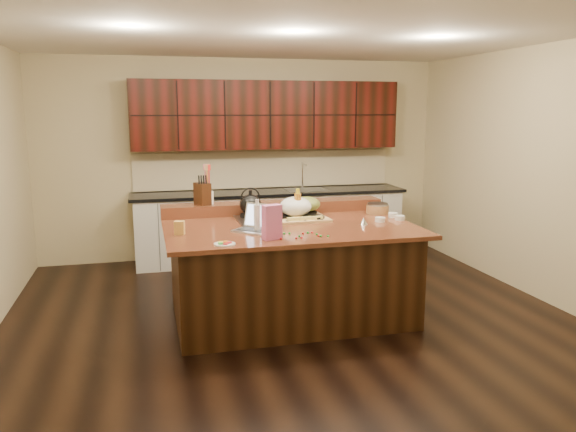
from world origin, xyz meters
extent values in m
cube|color=black|center=(0.00, 0.00, -0.01)|extent=(5.50, 5.00, 0.01)
cube|color=silver|center=(0.00, 0.00, 2.71)|extent=(5.50, 5.00, 0.01)
cube|color=#C3B388|center=(0.00, 2.50, 1.35)|extent=(5.50, 0.01, 2.70)
cube|color=#C3B388|center=(0.00, -2.50, 1.35)|extent=(5.50, 0.01, 2.70)
cube|color=#C3B388|center=(2.75, 0.00, 1.35)|extent=(0.01, 5.00, 2.70)
cube|color=black|center=(0.00, 0.00, 0.44)|extent=(2.22, 1.42, 0.88)
cube|color=black|center=(0.00, 0.00, 0.90)|extent=(2.40, 1.60, 0.04)
cube|color=black|center=(0.00, 0.70, 0.98)|extent=(2.40, 0.30, 0.12)
cube|color=gray|center=(0.00, 0.30, 0.93)|extent=(0.92, 0.52, 0.02)
cylinder|color=black|center=(-0.30, 0.43, 0.95)|extent=(0.22, 0.22, 0.03)
cylinder|color=black|center=(0.30, 0.43, 0.95)|extent=(0.22, 0.22, 0.03)
cylinder|color=black|center=(-0.30, 0.17, 0.95)|extent=(0.22, 0.22, 0.03)
cylinder|color=black|center=(0.30, 0.17, 0.95)|extent=(0.22, 0.22, 0.03)
cylinder|color=black|center=(0.00, 0.30, 0.95)|extent=(0.22, 0.22, 0.03)
cube|color=silver|center=(0.30, 2.17, 0.45)|extent=(3.60, 0.62, 0.90)
cube|color=black|center=(0.30, 2.17, 0.92)|extent=(3.70, 0.66, 0.04)
cube|color=gray|center=(0.80, 2.17, 0.94)|extent=(0.55, 0.42, 0.01)
cylinder|color=gray|center=(0.80, 2.35, 1.12)|extent=(0.02, 0.02, 0.36)
cube|color=black|center=(0.30, 2.32, 1.95)|extent=(3.60, 0.34, 0.90)
cube|color=#C3B388|center=(0.30, 2.48, 1.20)|extent=(3.60, 0.03, 0.50)
ellipsoid|color=black|center=(-0.30, 0.43, 1.07)|extent=(0.26, 0.26, 0.20)
ellipsoid|color=olive|center=(0.30, 0.43, 1.04)|extent=(0.30, 0.30, 0.16)
cube|color=#B7B7BC|center=(-0.39, -0.21, 0.93)|extent=(0.42, 0.42, 0.02)
cube|color=black|center=(-0.39, -0.21, 0.94)|extent=(0.31, 0.31, 0.00)
cube|color=#B7B7BC|center=(-0.31, -0.13, 1.05)|extent=(0.30, 0.30, 0.22)
cube|color=silver|center=(-0.31, -0.13, 1.05)|extent=(0.26, 0.26, 0.19)
cylinder|color=#BB7520|center=(0.15, 0.22, 1.06)|extent=(0.08, 0.08, 0.27)
cylinder|color=silver|center=(-0.36, -0.22, 1.04)|extent=(0.07, 0.07, 0.25)
cube|color=tan|center=(0.16, 0.21, 0.93)|extent=(0.58, 0.44, 0.03)
ellipsoid|color=white|center=(0.14, 0.29, 1.05)|extent=(0.33, 0.33, 0.20)
cube|color=#EDD872|center=(0.06, 0.08, 0.96)|extent=(0.12, 0.03, 0.03)
cube|color=#EDD872|center=(0.18, 0.08, 0.96)|extent=(0.12, 0.03, 0.03)
cube|color=#EDD872|center=(0.31, 0.08, 0.96)|extent=(0.12, 0.03, 0.03)
cylinder|color=gray|center=(0.29, 0.19, 0.95)|extent=(0.22, 0.09, 0.01)
cylinder|color=white|center=(1.15, -0.04, 0.94)|extent=(0.10, 0.10, 0.04)
cylinder|color=white|center=(0.92, -0.07, 0.94)|extent=(0.13, 0.13, 0.04)
cylinder|color=white|center=(1.15, 0.12, 0.94)|extent=(0.10, 0.10, 0.04)
cylinder|color=#996B3F|center=(1.08, 0.37, 0.97)|extent=(0.31, 0.31, 0.09)
cone|color=silver|center=(0.71, -0.16, 0.96)|extent=(0.10, 0.10, 0.07)
cube|color=#C75D97|center=(-0.30, -0.55, 1.07)|extent=(0.18, 0.13, 0.30)
cylinder|color=white|center=(-0.72, -0.65, 0.93)|extent=(0.22, 0.22, 0.01)
cube|color=gold|center=(-1.06, -0.16, 0.98)|extent=(0.10, 0.08, 0.12)
cylinder|color=white|center=(-0.70, 0.70, 1.11)|extent=(0.12, 0.12, 0.14)
cube|color=black|center=(-0.76, 0.70, 1.15)|extent=(0.18, 0.22, 0.23)
ellipsoid|color=red|center=(-0.09, -0.60, 0.93)|extent=(0.02, 0.02, 0.02)
ellipsoid|color=#198C26|center=(0.13, -0.50, 0.93)|extent=(0.02, 0.02, 0.02)
ellipsoid|color=red|center=(-0.24, -0.44, 0.93)|extent=(0.02, 0.02, 0.02)
ellipsoid|color=#198C26|center=(-0.10, -0.40, 0.93)|extent=(0.02, 0.02, 0.02)
ellipsoid|color=red|center=(0.02, -0.43, 0.93)|extent=(0.02, 0.02, 0.02)
ellipsoid|color=#198C26|center=(0.20, -0.59, 0.93)|extent=(0.02, 0.02, 0.02)
ellipsoid|color=red|center=(0.11, -0.42, 0.93)|extent=(0.02, 0.02, 0.02)
ellipsoid|color=#198C26|center=(0.14, -0.57, 0.93)|extent=(0.02, 0.02, 0.02)
ellipsoid|color=red|center=(-0.04, -0.60, 0.93)|extent=(0.02, 0.02, 0.02)
ellipsoid|color=#198C26|center=(-0.05, -0.53, 0.93)|extent=(0.02, 0.02, 0.02)
ellipsoid|color=red|center=(-0.23, -0.59, 0.93)|extent=(0.02, 0.02, 0.02)
ellipsoid|color=#198C26|center=(-0.15, -0.39, 0.93)|extent=(0.02, 0.02, 0.02)
ellipsoid|color=red|center=(0.12, -0.56, 0.93)|extent=(0.02, 0.02, 0.02)
ellipsoid|color=#198C26|center=(0.07, -0.41, 0.93)|extent=(0.02, 0.02, 0.02)
camera|label=1|loc=(-1.34, -5.16, 2.03)|focal=35.00mm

